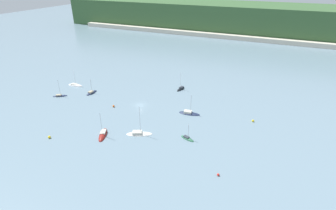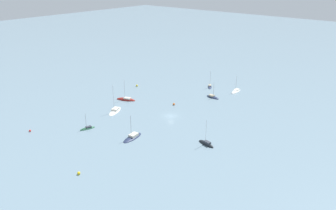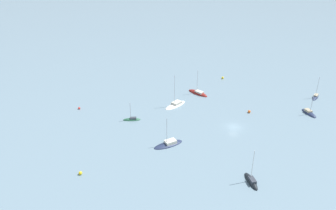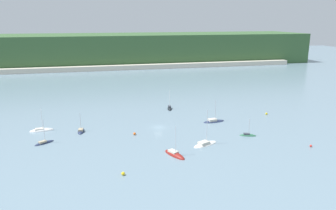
% 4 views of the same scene
% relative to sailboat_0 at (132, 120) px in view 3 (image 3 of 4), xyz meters
% --- Properties ---
extents(ground_plane, '(600.00, 600.00, 0.00)m').
position_rel_sailboat_0_xyz_m(ground_plane, '(-26.80, 15.24, -0.08)').
color(ground_plane, slate).
extents(sailboat_0, '(5.60, 3.20, 6.48)m').
position_rel_sailboat_0_xyz_m(sailboat_0, '(0.00, 0.00, 0.00)').
color(sailboat_0, '#2D6647').
rests_on(sailboat_0, ground_plane).
extents(sailboat_1, '(5.58, 8.58, 9.83)m').
position_rel_sailboat_0_xyz_m(sailboat_1, '(-27.29, -9.67, -0.00)').
color(sailboat_1, maroon).
rests_on(sailboat_1, ground_plane).
extents(sailboat_2, '(9.46, 6.59, 11.44)m').
position_rel_sailboat_0_xyz_m(sailboat_2, '(-16.22, -4.14, 0.06)').
color(sailboat_2, white).
rests_on(sailboat_2, ground_plane).
extents(sailboat_3, '(2.73, 6.38, 9.30)m').
position_rel_sailboat_0_xyz_m(sailboat_3, '(-17.28, 37.75, 0.03)').
color(sailboat_3, black).
rests_on(sailboat_3, ground_plane).
extents(sailboat_4, '(6.19, 4.92, 8.40)m').
position_rel_sailboat_0_xyz_m(sailboat_4, '(-64.20, 8.26, 0.03)').
color(sailboat_4, '#232D4C').
rests_on(sailboat_4, ground_plane).
extents(sailboat_6, '(2.57, 6.47, 7.42)m').
position_rel_sailboat_0_xyz_m(sailboat_6, '(-53.34, 16.84, 0.02)').
color(sailboat_6, '#232D4C').
rests_on(sailboat_6, ground_plane).
extents(sailboat_7, '(8.74, 3.86, 8.88)m').
position_rel_sailboat_0_xyz_m(sailboat_7, '(-5.41, 16.73, 0.06)').
color(sailboat_7, '#232D4C').
rests_on(sailboat_7, ground_plane).
extents(mooring_buoy_0, '(0.88, 0.88, 0.88)m').
position_rel_sailboat_0_xyz_m(mooring_buoy_0, '(-36.04, 9.35, 0.36)').
color(mooring_buoy_0, orange).
rests_on(mooring_buoy_0, ground_plane).
extents(mooring_buoy_1, '(0.71, 0.71, 0.71)m').
position_rel_sailboat_0_xyz_m(mooring_buoy_1, '(13.94, -13.24, 0.27)').
color(mooring_buoy_1, red).
rests_on(mooring_buoy_1, ground_plane).
extents(mooring_buoy_2, '(0.90, 0.90, 0.90)m').
position_rel_sailboat_0_xyz_m(mooring_buoy_2, '(-42.64, -18.58, 0.37)').
color(mooring_buoy_2, yellow).
rests_on(mooring_buoy_2, ground_plane).
extents(mooring_buoy_3, '(0.84, 0.84, 0.84)m').
position_rel_sailboat_0_xyz_m(mooring_buoy_3, '(18.49, 20.65, 0.34)').
color(mooring_buoy_3, yellow).
rests_on(mooring_buoy_3, ground_plane).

